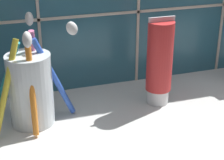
{
  "coord_description": "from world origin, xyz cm",
  "views": [
    {
      "loc": [
        -24.34,
        -44.48,
        32.63
      ],
      "look_at": [
        -8.38,
        3.53,
        9.98
      ],
      "focal_mm": 60.0,
      "sensor_mm": 36.0,
      "label": 1
    }
  ],
  "objects": [
    {
      "name": "sink_counter",
      "position": [
        0.0,
        0.0,
        1.0
      ],
      "size": [
        73.46,
        38.84,
        2.0
      ],
      "primitive_type": "cube",
      "color": "silver",
      "rests_on": "ground"
    },
    {
      "name": "toothpaste_tube",
      "position": [
        1.84,
        8.82,
        9.65
      ],
      "size": [
        4.62,
        4.4,
        15.4
      ],
      "color": "white",
      "rests_on": "sink_counter"
    },
    {
      "name": "toothbrush_cup",
      "position": [
        -19.93,
        8.84,
        8.2
      ],
      "size": [
        15.89,
        11.6,
        16.96
      ],
      "color": "silver",
      "rests_on": "sink_counter"
    }
  ]
}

